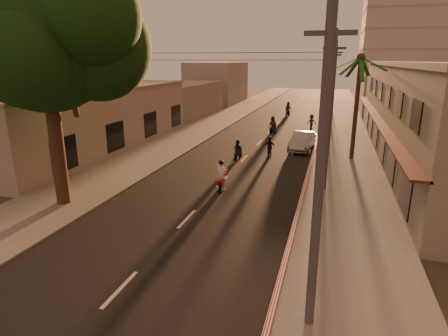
{
  "coord_description": "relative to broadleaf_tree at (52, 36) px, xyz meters",
  "views": [
    {
      "loc": [
        6.41,
        -13.49,
        7.4
      ],
      "look_at": [
        1.09,
        4.71,
        1.92
      ],
      "focal_mm": 30.0,
      "sensor_mm": 36.0,
      "label": 1
    }
  ],
  "objects": [
    {
      "name": "scooter_far_a",
      "position": [
        7.07,
        22.77,
        -7.63
      ],
      "size": [
        1.05,
        1.9,
        1.88
      ],
      "rotation": [
        0.0,
        0.0,
        -0.17
      ],
      "color": "black",
      "rests_on": "ground"
    },
    {
      "name": "scooter_mid_b",
      "position": [
        8.36,
        13.14,
        -7.75
      ],
      "size": [
        0.97,
        1.64,
        1.61
      ],
      "rotation": [
        0.0,
        0.0,
        0.1
      ],
      "color": "black",
      "rests_on": "ground"
    },
    {
      "name": "distant_tower",
      "position": [
        22.61,
        53.86,
        5.52
      ],
      "size": [
        12.1,
        12.1,
        28.0
      ],
      "color": "#B7B5B2",
      "rests_on": "ground"
    },
    {
      "name": "scooter_far_b",
      "position": [
        10.77,
        26.63,
        -7.72
      ],
      "size": [
        1.07,
        1.69,
        1.66
      ],
      "rotation": [
        0.0,
        0.0,
        0.04
      ],
      "color": "black",
      "rests_on": "ground"
    },
    {
      "name": "road",
      "position": [
        6.61,
        17.86,
        -8.47
      ],
      "size": [
        10.0,
        140.0,
        0.02
      ],
      "primitive_type": "cube",
      "color": "black",
      "rests_on": "ground"
    },
    {
      "name": "ground",
      "position": [
        6.61,
        -2.14,
        -8.48
      ],
      "size": [
        160.0,
        160.0,
        0.0
      ],
      "primitive_type": "plane",
      "color": "#383023",
      "rests_on": "ground"
    },
    {
      "name": "sidewalk_right",
      "position": [
        14.11,
        17.86,
        -8.42
      ],
      "size": [
        5.0,
        140.0,
        0.12
      ],
      "primitive_type": "cube",
      "color": "slate",
      "rests_on": "ground"
    },
    {
      "name": "filler_right",
      "position": [
        20.61,
        42.86,
        -5.48
      ],
      "size": [
        8.0,
        14.0,
        6.0
      ],
      "primitive_type": "cube",
      "color": "#9B958C",
      "rests_on": "ground"
    },
    {
      "name": "scooter_mid_a",
      "position": [
        6.19,
        11.51,
        -7.76
      ],
      "size": [
        0.84,
        1.6,
        1.57
      ],
      "rotation": [
        0.0,
        0.0,
        -0.1
      ],
      "color": "black",
      "rests_on": "ground"
    },
    {
      "name": "shophouse_row",
      "position": [
        20.57,
        15.86,
        -4.83
      ],
      "size": [
        8.8,
        34.2,
        7.3
      ],
      "color": "gray",
      "rests_on": "ground"
    },
    {
      "name": "sidewalk_left",
      "position": [
        -0.89,
        17.86,
        -8.42
      ],
      "size": [
        5.0,
        140.0,
        0.12
      ],
      "primitive_type": "cube",
      "color": "slate",
      "rests_on": "ground"
    },
    {
      "name": "curb_stripe",
      "position": [
        11.71,
        12.86,
        -8.38
      ],
      "size": [
        0.2,
        60.0,
        0.2
      ],
      "primitive_type": "cube",
      "color": "#AF1D12",
      "rests_on": "ground"
    },
    {
      "name": "scooter_red",
      "position": [
        6.98,
        4.44,
        -7.67
      ],
      "size": [
        0.82,
        1.86,
        1.83
      ],
      "rotation": [
        0.0,
        0.0,
        0.15
      ],
      "color": "black",
      "rests_on": "ground"
    },
    {
      "name": "scooter_far_c",
      "position": [
        6.94,
        36.82,
        -7.62
      ],
      "size": [
        1.2,
        1.85,
        1.88
      ],
      "rotation": [
        0.0,
        0.0,
        0.32
      ],
      "color": "black",
      "rests_on": "ground"
    },
    {
      "name": "palm_tree",
      "position": [
        14.61,
        13.86,
        -1.33
      ],
      "size": [
        5.0,
        5.0,
        8.2
      ],
      "color": "black",
      "rests_on": "ground"
    },
    {
      "name": "left_building",
      "position": [
        -7.37,
        11.86,
        -5.88
      ],
      "size": [
        8.2,
        24.2,
        5.2
      ],
      "color": "#9B958C",
      "rests_on": "ground"
    },
    {
      "name": "parked_car",
      "position": [
        10.66,
        16.19,
        -7.72
      ],
      "size": [
        2.47,
        4.9,
        1.52
      ],
      "primitive_type": "imported",
      "rotation": [
        0.0,
        0.0,
        -0.1
      ],
      "color": "gray",
      "rests_on": "ground"
    },
    {
      "name": "filler_left_near",
      "position": [
        -7.39,
        31.86,
        -6.28
      ],
      "size": [
        8.0,
        14.0,
        4.4
      ],
      "primitive_type": "cube",
      "color": "#9B958C",
      "rests_on": "ground"
    },
    {
      "name": "utility_poles",
      "position": [
        12.81,
        17.86,
        -1.94
      ],
      "size": [
        1.2,
        48.26,
        9.0
      ],
      "color": "#38383A",
      "rests_on": "ground"
    },
    {
      "name": "broadleaf_tree",
      "position": [
        0.0,
        0.0,
        0.0
      ],
      "size": [
        9.6,
        8.7,
        12.1
      ],
      "color": "black",
      "rests_on": "ground"
    },
    {
      "name": "filler_left_far",
      "position": [
        -7.39,
        49.86,
        -4.98
      ],
      "size": [
        8.0,
        14.0,
        7.0
      ],
      "primitive_type": "cube",
      "color": "#9B958C",
      "rests_on": "ground"
    }
  ]
}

